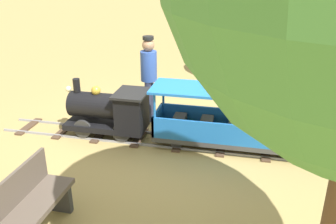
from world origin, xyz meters
TOP-DOWN VIEW (x-y plane):
  - ground_plane at (0.00, 0.00)m, footprint 60.00×60.00m
  - track at (0.00, -0.15)m, footprint 0.70×6.40m
  - locomotive at (0.00, 1.07)m, footprint 0.66×1.45m
  - passenger_car at (0.00, -1.05)m, footprint 0.76×2.70m
  - conductor_person at (0.82, 0.60)m, footprint 0.30×0.30m
  - park_bench at (-2.67, 1.02)m, footprint 1.31×0.42m

SIDE VIEW (x-z plane):
  - ground_plane at x=0.00m, z-range 0.00..0.00m
  - track at x=0.00m, z-range 0.00..0.04m
  - park_bench at x=-2.67m, z-range 0.01..0.83m
  - passenger_car at x=0.00m, z-range -0.06..0.91m
  - locomotive at x=0.00m, z-range 0.00..0.97m
  - conductor_person at x=0.82m, z-range 0.15..1.77m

